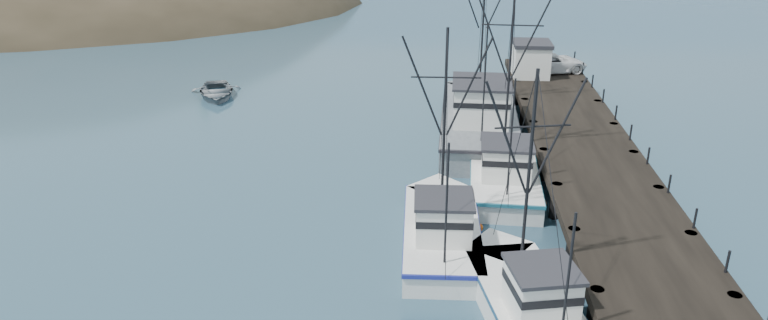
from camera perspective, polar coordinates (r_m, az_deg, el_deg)
pier at (r=42.21m, az=16.64°, el=0.40°), size 6.00×44.00×2.00m
moored_sailboats at (r=92.52m, az=-21.20°, el=10.64°), size 17.19×15.48×6.35m
trawler_near at (r=29.14m, az=11.76°, el=-11.44°), size 5.16×10.49×10.68m
trawler_mid at (r=33.99m, az=4.82°, el=-5.78°), size 3.96×11.00×10.96m
trawler_far at (r=41.08m, az=9.93°, el=-0.89°), size 4.39×12.08×12.24m
work_vessel at (r=48.65m, az=7.90°, el=3.48°), size 5.63×17.40×14.32m
pier_shed at (r=56.89m, az=12.16°, el=8.26°), size 3.00×3.20×2.80m
pickup_truck at (r=58.53m, az=13.82°, el=7.88°), size 6.32×4.30×1.61m
motorboat at (r=58.98m, az=-13.80°, el=5.16°), size 5.76×6.86×1.22m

